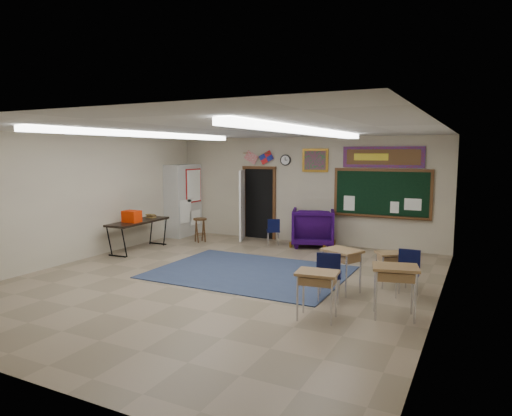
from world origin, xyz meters
The scene contains 25 objects.
floor centered at (0.00, 0.00, 0.00)m, with size 9.00×9.00×0.00m, color gray.
back_wall centered at (0.00, 4.50, 1.50)m, with size 8.00×0.04×3.00m, color beige.
front_wall centered at (0.00, -4.50, 1.50)m, with size 8.00×0.04×3.00m, color beige.
left_wall centered at (-4.00, 0.00, 1.50)m, with size 0.04×9.00×3.00m, color beige.
right_wall centered at (4.00, 0.00, 1.50)m, with size 0.04×9.00×3.00m, color beige.
ceiling centered at (0.00, 0.00, 3.00)m, with size 8.00×9.00×0.04m, color silver.
area_rug centered at (0.20, 0.80, 0.01)m, with size 4.00×3.00×0.02m, color #2D3956.
fluorescent_strips centered at (0.00, 0.00, 2.94)m, with size 3.86×6.00×0.10m, color white, non-canonical shape.
doorway centered at (-1.50, 4.35, 1.06)m, with size 1.10×0.89×2.16m.
chalkboard centered at (2.20, 4.46, 1.46)m, with size 2.55×0.14×1.30m.
bulletin_board centered at (2.20, 4.47, 2.45)m, with size 2.10×0.05×0.55m.
framed_art_print centered at (0.35, 4.47, 2.35)m, with size 0.75×0.05×0.65m.
wall_clock centered at (-0.55, 4.47, 2.35)m, with size 0.32×0.05×0.32m.
wall_flags centered at (-1.40, 4.44, 2.48)m, with size 1.16×0.06×0.70m, color red, non-canonical shape.
storage_cabinet centered at (-3.71, 3.85, 1.10)m, with size 0.59×1.25×2.20m.
wingback_armchair centered at (0.46, 4.07, 0.52)m, with size 1.12×1.15×1.05m, color #1C0535.
student_chair_reading centered at (-0.60, 3.74, 0.37)m, with size 0.37×0.37×0.75m, color black, non-canonical shape.
student_chair_desk_a centered at (2.29, -0.25, 0.44)m, with size 0.44×0.44×0.89m, color black, non-canonical shape.
student_chair_desk_b centered at (3.47, 0.56, 0.42)m, with size 0.42×0.42×0.84m, color black, non-canonical shape.
student_desk_front_left centered at (2.34, 0.36, 0.45)m, with size 0.81×0.73×0.80m.
student_desk_front_right centered at (3.09, 1.15, 0.37)m, with size 0.69×0.64×0.66m.
student_desk_back_left centered at (2.39, -1.18, 0.42)m, with size 0.68×0.54×0.76m.
student_desk_back_right centered at (3.45, -0.57, 0.46)m, with size 0.79×0.67×0.83m.
folding_table centered at (-3.47, 1.48, 0.43)m, with size 0.72×1.93×1.08m.
wooden_stool centered at (-2.65, 3.16, 0.36)m, with size 0.39×0.39×0.69m.
Camera 1 is at (4.62, -7.69, 2.57)m, focal length 32.00 mm.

